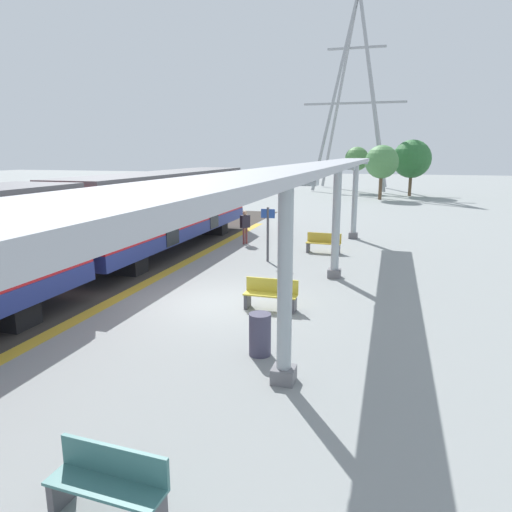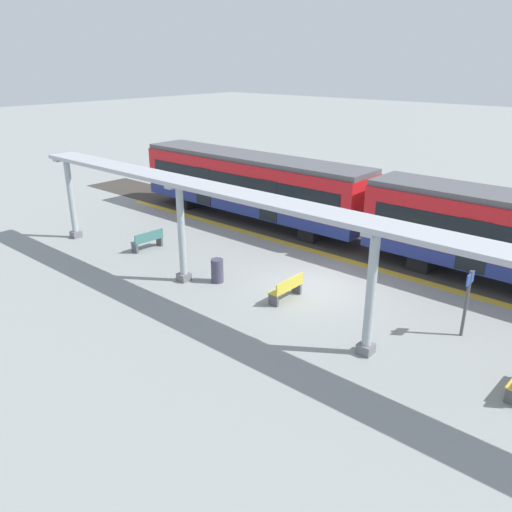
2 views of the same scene
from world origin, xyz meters
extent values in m
plane|color=gray|center=(0.00, 0.00, 0.00)|extent=(176.00, 176.00, 0.00)
cube|color=gold|center=(-3.12, 0.00, 0.00)|extent=(0.45, 30.77, 0.01)
cube|color=#38332D|center=(-4.94, 0.00, 0.00)|extent=(3.20, 42.77, 0.01)
cube|color=red|center=(-4.94, 6.69, 1.94)|extent=(2.60, 13.75, 2.60)
cube|color=navy|center=(-4.94, 6.69, 0.92)|extent=(2.63, 13.77, 0.55)
cube|color=#515156|center=(-4.94, 6.69, 3.36)|extent=(2.39, 13.75, 0.24)
cube|color=black|center=(-3.63, 6.69, 2.25)|extent=(0.03, 12.65, 0.84)
cube|color=black|center=(-3.63, 4.39, 1.69)|extent=(0.04, 1.10, 2.00)
cube|color=black|center=(-3.63, 8.98, 1.69)|extent=(0.04, 1.10, 2.00)
cube|color=black|center=(-4.94, 11.08, 0.32)|extent=(2.21, 0.90, 0.64)
cube|color=black|center=(-4.94, 2.29, 0.32)|extent=(2.21, 0.90, 0.64)
cube|color=slate|center=(2.89, -4.22, 0.15)|extent=(0.44, 0.44, 0.30)
cylinder|color=#9DA7AD|center=(2.89, -4.22, 2.03)|extent=(0.28, 0.28, 3.46)
cube|color=#9DA7AD|center=(2.89, -4.22, 3.82)|extent=(1.10, 0.36, 0.12)
cube|color=slate|center=(2.89, 3.80, 0.15)|extent=(0.44, 0.44, 0.30)
cylinder|color=#9DA7AD|center=(2.89, 3.80, 2.03)|extent=(0.28, 0.28, 3.46)
cube|color=#9DA7AD|center=(2.89, 3.80, 3.82)|extent=(1.10, 0.36, 0.12)
cube|color=slate|center=(2.89, 11.83, 0.15)|extent=(0.44, 0.44, 0.30)
cylinder|color=#9DA7AD|center=(2.89, 11.83, 2.03)|extent=(0.28, 0.28, 3.46)
cube|color=#9DA7AD|center=(2.89, 11.83, 3.82)|extent=(1.10, 0.36, 0.12)
cube|color=#A8AAB2|center=(2.89, -0.14, 3.96)|extent=(1.20, 24.74, 0.16)
cube|color=#3A706E|center=(1.62, -8.17, 0.44)|extent=(1.52, 0.52, 0.04)
cube|color=#3A706E|center=(1.63, -7.98, 0.66)|extent=(1.50, 0.14, 0.40)
cube|color=#4C4C51|center=(0.95, -8.13, 0.21)|extent=(0.12, 0.40, 0.42)
cube|color=gold|center=(1.59, -0.21, 0.44)|extent=(1.50, 0.44, 0.04)
cube|color=gold|center=(1.60, -0.02, 0.66)|extent=(1.50, 0.06, 0.40)
cube|color=#4C4C51|center=(2.26, -0.21, 0.21)|extent=(0.10, 0.40, 0.42)
cube|color=#4C4C51|center=(0.92, -0.21, 0.21)|extent=(0.10, 0.40, 0.42)
cube|color=gold|center=(1.93, 7.81, 0.44)|extent=(1.52, 0.50, 0.04)
cube|color=gold|center=(1.93, 8.00, 0.66)|extent=(1.50, 0.12, 0.40)
cube|color=#4C4C51|center=(2.60, 7.79, 0.21)|extent=(0.11, 0.40, 0.42)
cube|color=#4C4C51|center=(1.26, 7.84, 0.21)|extent=(0.11, 0.40, 0.42)
cylinder|color=#3F3D53|center=(2.12, -3.15, 0.47)|extent=(0.48, 0.48, 0.94)
cylinder|color=#4C4C51|center=(0.00, 5.55, 1.10)|extent=(0.10, 0.10, 2.20)
cube|color=#284C9E|center=(0.00, 5.55, 1.95)|extent=(0.56, 0.04, 0.36)
cylinder|color=brown|center=(-2.04, 8.75, 0.40)|extent=(0.10, 0.10, 0.80)
cylinder|color=brown|center=(-1.94, 8.88, 0.40)|extent=(0.10, 0.10, 0.80)
cube|color=#26202A|center=(-1.99, 8.82, 1.10)|extent=(0.44, 0.50, 0.60)
sphere|color=tan|center=(-1.99, 8.82, 1.50)|extent=(0.22, 0.22, 0.22)
cylinder|color=#93969B|center=(1.88, 46.58, 10.95)|extent=(4.26, 4.31, 21.76)
cylinder|color=#93969B|center=(-2.06, 46.58, 10.95)|extent=(4.26, 4.31, 21.76)
cylinder|color=#93969B|center=(1.88, 42.64, 10.95)|extent=(4.26, 4.31, 21.76)
cylinder|color=#93969B|center=(-2.06, 42.64, 10.95)|extent=(4.26, 4.31, 21.76)
cube|color=#93969B|center=(-0.09, 44.61, 9.85)|extent=(11.61, 0.30, 0.24)
cube|color=#93969B|center=(-0.09, 44.61, 15.77)|extent=(6.50, 0.30, 0.24)
cylinder|color=brown|center=(3.61, 33.18, 1.13)|extent=(0.32, 0.32, 2.26)
sphere|color=#488146|center=(3.61, 33.18, 3.48)|extent=(3.05, 3.05, 3.05)
cylinder|color=brown|center=(6.39, 37.83, 1.09)|extent=(0.32, 0.32, 2.18)
sphere|color=#28632F|center=(6.39, 37.83, 3.70)|extent=(3.79, 3.79, 3.79)
cylinder|color=brown|center=(0.78, 40.50, 1.31)|extent=(0.32, 0.32, 2.63)
sphere|color=#487D40|center=(0.78, 40.50, 3.65)|extent=(2.57, 2.57, 2.57)
camera|label=1|loc=(4.68, -12.29, 4.31)|focal=32.76mm
camera|label=2|loc=(14.73, 9.81, 8.09)|focal=35.49mm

